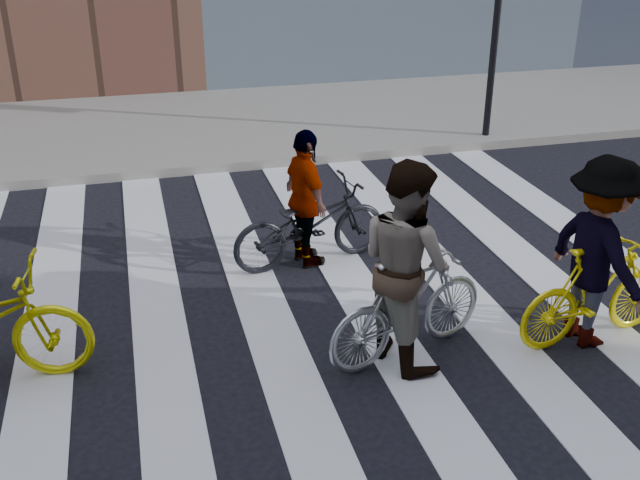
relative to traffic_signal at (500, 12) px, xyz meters
name	(u,v)px	position (x,y,z in m)	size (l,w,h in m)	color
ground	(327,330)	(-4.40, -5.32, -2.28)	(100.00, 100.00, 0.00)	black
sidewalk_far	(223,124)	(-4.40, 2.18, -2.20)	(100.00, 5.00, 0.15)	gray
zebra_crosswalk	(327,330)	(-4.40, -5.32, -2.27)	(8.25, 10.00, 0.01)	silver
traffic_signal	(500,12)	(0.00, 0.00, 0.00)	(0.22, 0.42, 3.33)	black
bike_silver_mid	(408,306)	(-3.78, -5.94, -1.74)	(0.50, 1.78, 1.07)	#AEB2B8
bike_yellow_right	(596,293)	(-1.91, -6.14, -1.76)	(0.49, 1.73, 1.04)	#FFE90E
bike_dark_rear	(310,224)	(-4.19, -3.78, -1.77)	(0.67, 1.93, 1.01)	black
rider_mid	(406,263)	(-3.83, -5.94, -1.29)	(0.96, 0.75, 1.98)	slate
rider_right	(599,253)	(-1.96, -6.14, -1.33)	(1.23, 0.71, 1.90)	slate
rider_rear	(306,199)	(-4.24, -3.78, -1.45)	(0.97, 0.40, 1.65)	slate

